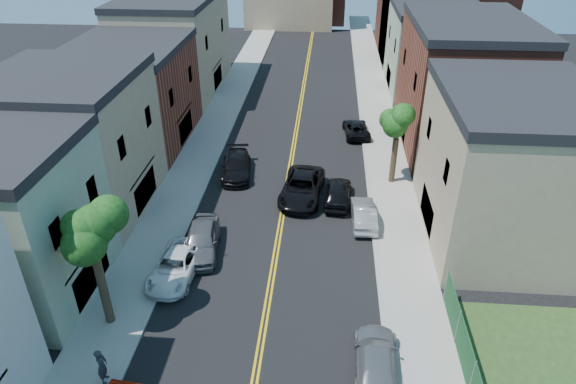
% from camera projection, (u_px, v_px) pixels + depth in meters
% --- Properties ---
extents(sidewalk_left, '(3.20, 100.00, 0.15)m').
position_uv_depth(sidewalk_left, '(215.00, 124.00, 48.47)').
color(sidewalk_left, gray).
rests_on(sidewalk_left, ground).
extents(sidewalk_right, '(3.20, 100.00, 0.15)m').
position_uv_depth(sidewalk_right, '(381.00, 129.00, 47.37)').
color(sidewalk_right, gray).
rests_on(sidewalk_right, ground).
extents(curb_left, '(0.30, 100.00, 0.15)m').
position_uv_depth(curb_left, '(233.00, 124.00, 48.35)').
color(curb_left, gray).
rests_on(curb_left, ground).
extents(curb_right, '(0.30, 100.00, 0.15)m').
position_uv_depth(curb_right, '(362.00, 129.00, 47.49)').
color(curb_right, gray).
rests_on(curb_right, ground).
extents(bldg_left_tan_near, '(9.00, 10.00, 9.00)m').
position_uv_depth(bldg_left_tan_near, '(73.00, 147.00, 33.78)').
color(bldg_left_tan_near, '#998466').
rests_on(bldg_left_tan_near, ground).
extents(bldg_left_brick, '(9.00, 12.00, 8.00)m').
position_uv_depth(bldg_left_brick, '(131.00, 97.00, 43.46)').
color(bldg_left_brick, brown).
rests_on(bldg_left_brick, ground).
extents(bldg_left_tan_far, '(9.00, 16.00, 9.50)m').
position_uv_depth(bldg_left_tan_far, '(175.00, 46.00, 55.09)').
color(bldg_left_tan_far, '#998466').
rests_on(bldg_left_tan_far, ground).
extents(bldg_right_tan, '(9.00, 12.00, 9.00)m').
position_uv_depth(bldg_right_tan, '(509.00, 171.00, 30.96)').
color(bldg_right_tan, '#998466').
rests_on(bldg_right_tan, ground).
extents(bldg_right_brick, '(9.00, 14.00, 10.00)m').
position_uv_depth(bldg_right_brick, '(461.00, 87.00, 42.71)').
color(bldg_right_brick, brown).
rests_on(bldg_right_brick, ground).
extents(bldg_right_palegrn, '(9.00, 12.00, 8.50)m').
position_uv_depth(bldg_right_palegrn, '(433.00, 51.00, 55.10)').
color(bldg_right_palegrn, gray).
rests_on(bldg_right_palegrn, ground).
extents(tree_left_mid, '(5.20, 5.20, 9.29)m').
position_uv_depth(tree_left_mid, '(86.00, 216.00, 22.86)').
color(tree_left_mid, '#382D1C').
rests_on(tree_left_mid, sidewalk_left).
extents(tree_right_far, '(4.40, 4.40, 8.03)m').
position_uv_depth(tree_right_far, '(400.00, 112.00, 35.90)').
color(tree_right_far, '#382D1C').
rests_on(tree_right_far, sidewalk_right).
extents(white_pickup, '(2.73, 5.25, 1.41)m').
position_uv_depth(white_pickup, '(176.00, 266.00, 29.04)').
color(white_pickup, white).
rests_on(white_pickup, ground).
extents(grey_car_left, '(2.57, 5.22, 1.71)m').
position_uv_depth(grey_car_left, '(202.00, 240.00, 30.97)').
color(grey_car_left, '#505257').
rests_on(grey_car_left, ground).
extents(black_car_left, '(2.73, 5.44, 1.51)m').
position_uv_depth(black_car_left, '(236.00, 166.00, 39.50)').
color(black_car_left, black).
rests_on(black_car_left, ground).
extents(grey_car_right, '(2.20, 4.95, 1.41)m').
position_uv_depth(grey_car_right, '(376.00, 360.00, 23.21)').
color(grey_car_right, slate).
rests_on(grey_car_right, ground).
extents(black_car_right, '(2.16, 4.63, 1.53)m').
position_uv_depth(black_car_right, '(338.00, 193.00, 36.01)').
color(black_car_right, black).
rests_on(black_car_right, ground).
extents(silver_car_right, '(1.68, 4.38, 1.42)m').
position_uv_depth(silver_car_right, '(364.00, 214.00, 33.74)').
color(silver_car_right, '#A1A3A8').
rests_on(silver_car_right, ground).
extents(dark_car_right_far, '(2.59, 4.78, 1.27)m').
position_uv_depth(dark_car_right_far, '(356.00, 129.00, 46.08)').
color(dark_car_right_far, black).
rests_on(dark_car_right_far, ground).
extents(black_suv_lane, '(3.36, 6.28, 1.68)m').
position_uv_depth(black_suv_lane, '(302.00, 187.00, 36.50)').
color(black_suv_lane, black).
rests_on(black_suv_lane, ground).
extents(pedestrian_left, '(0.56, 0.75, 1.86)m').
position_uv_depth(pedestrian_left, '(102.00, 366.00, 22.46)').
color(pedestrian_left, '#292931').
rests_on(pedestrian_left, sidewalk_left).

